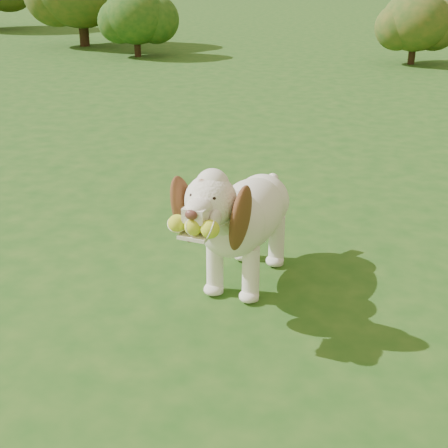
# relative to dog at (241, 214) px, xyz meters

# --- Properties ---
(ground) EXTENTS (80.00, 80.00, 0.00)m
(ground) POSITION_rel_dog_xyz_m (0.42, 0.13, -0.45)
(ground) COLOR #1C4B15
(ground) RESTS_ON ground
(dog) EXTENTS (0.53, 1.31, 0.85)m
(dog) POSITION_rel_dog_xyz_m (0.00, 0.00, 0.00)
(dog) COLOR white
(dog) RESTS_ON ground
(shrub_a) EXTENTS (1.22, 1.22, 1.27)m
(shrub_a) POSITION_rel_dog_xyz_m (-4.06, 8.30, 0.29)
(shrub_a) COLOR #382314
(shrub_a) RESTS_ON ground
(shrub_c) EXTENTS (1.20, 1.20, 1.25)m
(shrub_c) POSITION_rel_dog_xyz_m (1.03, 8.73, 0.28)
(shrub_c) COLOR #382314
(shrub_c) RESTS_ON ground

